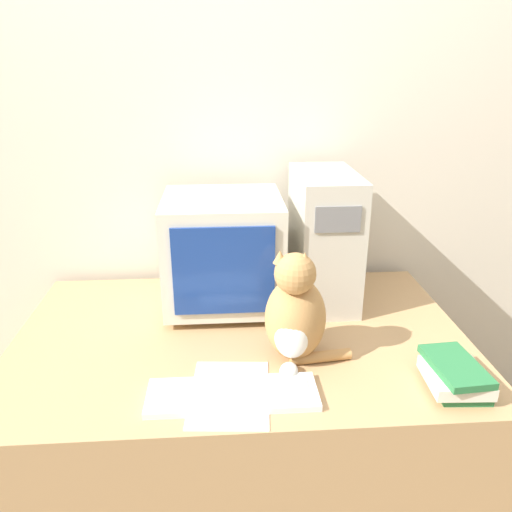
{
  "coord_description": "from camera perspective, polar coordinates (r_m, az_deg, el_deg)",
  "views": [
    {
      "loc": [
        -0.05,
        -0.96,
        1.57
      ],
      "look_at": [
        0.05,
        0.52,
        0.99
      ],
      "focal_mm": 35.0,
      "sensor_mm": 36.0,
      "label": 1
    }
  ],
  "objects": [
    {
      "name": "wall_back",
      "position": [
        2.0,
        -2.62,
        12.29
      ],
      "size": [
        7.0,
        0.05,
        2.5
      ],
      "color": "beige",
      "rests_on": "ground_plane"
    },
    {
      "name": "desk",
      "position": [
        1.87,
        -1.64,
        -18.54
      ],
      "size": [
        1.47,
        0.95,
        0.73
      ],
      "color": "tan",
      "rests_on": "ground_plane"
    },
    {
      "name": "crt_monitor",
      "position": [
        1.77,
        -3.77,
        0.55
      ],
      "size": [
        0.41,
        0.4,
        0.4
      ],
      "color": "beige",
      "rests_on": "desk"
    },
    {
      "name": "computer_tower",
      "position": [
        1.83,
        7.73,
        2.08
      ],
      "size": [
        0.21,
        0.4,
        0.48
      ],
      "color": "beige",
      "rests_on": "desk"
    },
    {
      "name": "keyboard",
      "position": [
        1.38,
        -2.7,
        -15.51
      ],
      "size": [
        0.46,
        0.15,
        0.02
      ],
      "color": "silver",
      "rests_on": "desk"
    },
    {
      "name": "cat",
      "position": [
        1.48,
        4.52,
        -6.65
      ],
      "size": [
        0.28,
        0.27,
        0.35
      ],
      "rotation": [
        0.0,
        0.0,
        -0.28
      ],
      "color": "#B7844C",
      "rests_on": "desk"
    },
    {
      "name": "book_stack",
      "position": [
        1.49,
        21.9,
        -12.63
      ],
      "size": [
        0.16,
        0.22,
        0.08
      ],
      "color": "#28703D",
      "rests_on": "desk"
    },
    {
      "name": "pen",
      "position": [
        1.43,
        -6.08,
        -14.32
      ],
      "size": [
        0.15,
        0.06,
        0.01
      ],
      "color": "black",
      "rests_on": "desk"
    },
    {
      "name": "paper_sheet",
      "position": [
        1.4,
        -3.03,
        -15.39
      ],
      "size": [
        0.23,
        0.31,
        0.0
      ],
      "color": "white",
      "rests_on": "desk"
    }
  ]
}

